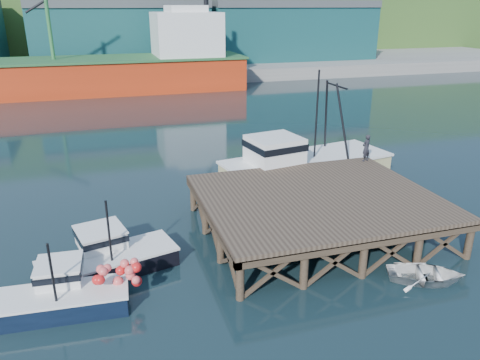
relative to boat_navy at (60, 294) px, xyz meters
name	(u,v)px	position (x,y,z in m)	size (l,w,h in m)	color
ground	(217,246)	(7.24, 3.19, -0.67)	(300.00, 300.00, 0.00)	black
wharf	(319,200)	(12.74, 3.00, 1.27)	(12.00, 10.00, 2.62)	brown
far_quay	(122,65)	(7.24, 73.19, 0.33)	(160.00, 40.00, 2.00)	gray
warehouse_mid	(121,36)	(7.24, 68.19, 5.83)	(28.00, 16.00, 9.00)	#174B4E
warehouse_right	(285,33)	(37.24, 68.19, 5.83)	(30.00, 16.00, 9.00)	#174B4E
cargo_ship	(67,69)	(-1.22, 51.19, 2.64)	(55.50, 10.00, 13.75)	red
hillside	(110,7)	(7.24, 103.19, 10.33)	(220.00, 50.00, 22.00)	#2D511E
boat_navy	(60,294)	(0.00, 0.00, 0.00)	(5.44, 3.02, 3.33)	black
boat_black	(107,256)	(1.91, 2.51, 0.02)	(6.43, 5.33, 3.75)	black
trawler	(303,163)	(14.90, 9.73, 0.90)	(11.96, 5.99, 7.65)	#C5BE80
dinghy	(426,274)	(15.25, -2.61, -0.33)	(2.38, 3.33, 0.69)	white
dockworker	(366,148)	(18.14, 7.51, 2.32)	(0.63, 0.41, 1.73)	black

